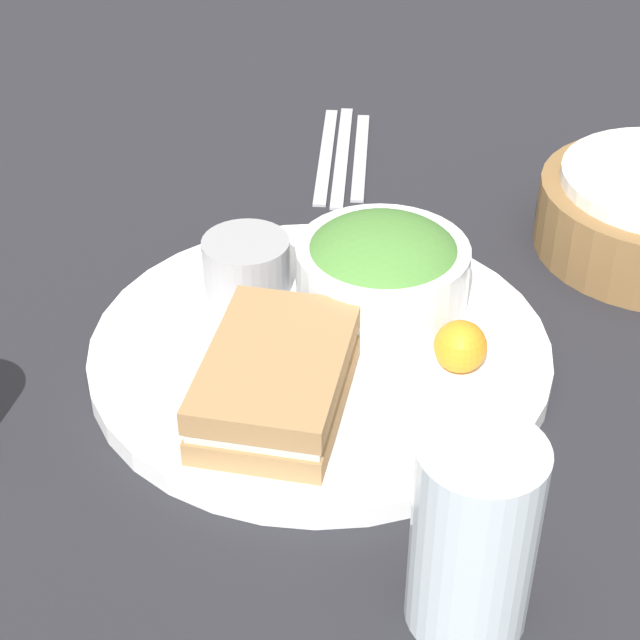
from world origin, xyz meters
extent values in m
plane|color=#232328|center=(0.00, 0.00, 0.00)|extent=(4.00, 4.00, 0.00)
cylinder|color=white|center=(0.00, 0.00, 0.01)|extent=(0.33, 0.33, 0.02)
cube|color=#A37A4C|center=(0.07, -0.03, 0.02)|extent=(0.16, 0.11, 0.02)
cube|color=silver|center=(0.07, -0.03, 0.04)|extent=(0.15, 0.11, 0.01)
cube|color=#A37A4C|center=(0.07, -0.03, 0.05)|extent=(0.16, 0.11, 0.02)
cylinder|color=white|center=(-0.05, 0.05, 0.04)|extent=(0.13, 0.13, 0.05)
ellipsoid|color=#4C8438|center=(-0.05, 0.05, 0.06)|extent=(0.12, 0.12, 0.06)
cylinder|color=#99999E|center=(-0.07, -0.06, 0.04)|extent=(0.07, 0.07, 0.04)
sphere|color=orange|center=(0.03, 0.10, 0.03)|extent=(0.04, 0.04, 0.04)
cylinder|color=silver|center=(0.23, 0.08, 0.06)|extent=(0.07, 0.07, 0.12)
cube|color=#B2B2B7|center=(-0.32, 0.00, 0.00)|extent=(0.20, 0.02, 0.01)
cube|color=#B2B2B7|center=(-0.32, 0.02, 0.00)|extent=(0.21, 0.02, 0.01)
cube|color=#B2B2B7|center=(-0.32, 0.03, 0.00)|extent=(0.18, 0.02, 0.01)
camera|label=1|loc=(0.61, 0.01, 0.48)|focal=60.00mm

